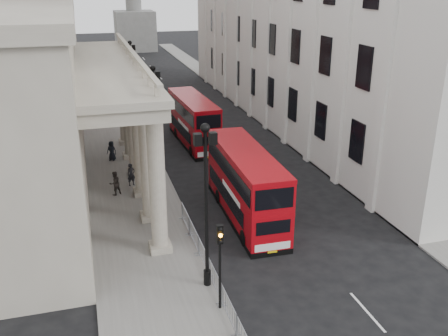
{
  "coord_description": "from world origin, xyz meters",
  "views": [
    {
      "loc": [
        -5.59,
        -16.57,
        14.42
      ],
      "look_at": [
        2.61,
        12.23,
        2.97
      ],
      "focal_mm": 40.0,
      "sensor_mm": 36.0,
      "label": 1
    }
  ],
  "objects_px": {
    "lamp_post_north": "(132,75)",
    "bus_near": "(246,183)",
    "pedestrian_b": "(115,183)",
    "pedestrian_c": "(112,151)",
    "lamp_post_mid": "(155,113)",
    "pedestrian_a": "(131,175)",
    "lamp_post_south": "(206,196)",
    "traffic_light": "(220,252)",
    "bus_far": "(193,120)"
  },
  "relations": [
    {
      "from": "lamp_post_south",
      "to": "traffic_light",
      "type": "bearing_deg",
      "value": -87.16
    },
    {
      "from": "lamp_post_mid",
      "to": "pedestrian_b",
      "type": "bearing_deg",
      "value": -134.77
    },
    {
      "from": "lamp_post_south",
      "to": "pedestrian_a",
      "type": "xyz_separation_m",
      "value": [
        -2.25,
        13.82,
        -3.95
      ]
    },
    {
      "from": "bus_near",
      "to": "pedestrian_a",
      "type": "relative_size",
      "value": 6.15
    },
    {
      "from": "pedestrian_b",
      "to": "bus_far",
      "type": "bearing_deg",
      "value": -157.0
    },
    {
      "from": "pedestrian_b",
      "to": "pedestrian_a",
      "type": "bearing_deg",
      "value": -162.16
    },
    {
      "from": "traffic_light",
      "to": "bus_near",
      "type": "relative_size",
      "value": 0.41
    },
    {
      "from": "lamp_post_north",
      "to": "pedestrian_b",
      "type": "height_order",
      "value": "lamp_post_north"
    },
    {
      "from": "traffic_light",
      "to": "bus_far",
      "type": "xyz_separation_m",
      "value": [
        4.29,
        24.68,
        -0.86
      ]
    },
    {
      "from": "lamp_post_north",
      "to": "bus_near",
      "type": "xyz_separation_m",
      "value": [
        4.25,
        -25.11,
        -2.58
      ]
    },
    {
      "from": "bus_far",
      "to": "pedestrian_c",
      "type": "height_order",
      "value": "bus_far"
    },
    {
      "from": "pedestrian_a",
      "to": "bus_far",
      "type": "bearing_deg",
      "value": 33.55
    },
    {
      "from": "bus_near",
      "to": "pedestrian_a",
      "type": "xyz_separation_m",
      "value": [
        -6.5,
        6.93,
        -1.37
      ]
    },
    {
      "from": "bus_far",
      "to": "pedestrian_c",
      "type": "bearing_deg",
      "value": -161.47
    },
    {
      "from": "bus_near",
      "to": "traffic_light",
      "type": "bearing_deg",
      "value": -113.7
    },
    {
      "from": "lamp_post_south",
      "to": "bus_far",
      "type": "relative_size",
      "value": 0.83
    },
    {
      "from": "pedestrian_a",
      "to": "pedestrian_c",
      "type": "xyz_separation_m",
      "value": [
        -1.0,
        5.92,
        -0.02
      ]
    },
    {
      "from": "lamp_post_south",
      "to": "traffic_light",
      "type": "distance_m",
      "value": 2.71
    },
    {
      "from": "lamp_post_mid",
      "to": "bus_near",
      "type": "height_order",
      "value": "lamp_post_mid"
    },
    {
      "from": "pedestrian_b",
      "to": "pedestrian_c",
      "type": "xyz_separation_m",
      "value": [
        0.29,
        7.3,
        -0.04
      ]
    },
    {
      "from": "bus_near",
      "to": "pedestrian_b",
      "type": "relative_size",
      "value": 6.0
    },
    {
      "from": "lamp_post_south",
      "to": "pedestrian_a",
      "type": "bearing_deg",
      "value": 99.24
    },
    {
      "from": "lamp_post_south",
      "to": "pedestrian_b",
      "type": "xyz_separation_m",
      "value": [
        -3.54,
        12.44,
        -3.93
      ]
    },
    {
      "from": "lamp_post_mid",
      "to": "pedestrian_a",
      "type": "xyz_separation_m",
      "value": [
        -2.25,
        -2.18,
        -3.95
      ]
    },
    {
      "from": "lamp_post_south",
      "to": "bus_far",
      "type": "bearing_deg",
      "value": 79.03
    },
    {
      "from": "bus_near",
      "to": "pedestrian_a",
      "type": "bearing_deg",
      "value": 134.41
    },
    {
      "from": "lamp_post_mid",
      "to": "pedestrian_b",
      "type": "distance_m",
      "value": 6.37
    },
    {
      "from": "lamp_post_mid",
      "to": "traffic_light",
      "type": "xyz_separation_m",
      "value": [
        0.1,
        -18.02,
        -1.8
      ]
    },
    {
      "from": "lamp_post_north",
      "to": "traffic_light",
      "type": "bearing_deg",
      "value": -89.83
    },
    {
      "from": "lamp_post_mid",
      "to": "lamp_post_north",
      "type": "distance_m",
      "value": 16.0
    },
    {
      "from": "lamp_post_south",
      "to": "pedestrian_c",
      "type": "relative_size",
      "value": 5.02
    },
    {
      "from": "lamp_post_south",
      "to": "bus_near",
      "type": "height_order",
      "value": "lamp_post_south"
    },
    {
      "from": "lamp_post_south",
      "to": "lamp_post_mid",
      "type": "bearing_deg",
      "value": 90.0
    },
    {
      "from": "lamp_post_south",
      "to": "pedestrian_c",
      "type": "height_order",
      "value": "lamp_post_south"
    },
    {
      "from": "lamp_post_north",
      "to": "pedestrian_b",
      "type": "xyz_separation_m",
      "value": [
        -3.54,
        -19.56,
        -3.93
      ]
    },
    {
      "from": "bus_far",
      "to": "traffic_light",
      "type": "bearing_deg",
      "value": -102.26
    },
    {
      "from": "bus_near",
      "to": "pedestrian_b",
      "type": "height_order",
      "value": "bus_near"
    },
    {
      "from": "lamp_post_mid",
      "to": "lamp_post_north",
      "type": "relative_size",
      "value": 1.0
    },
    {
      "from": "lamp_post_mid",
      "to": "pedestrian_c",
      "type": "relative_size",
      "value": 5.02
    },
    {
      "from": "lamp_post_south",
      "to": "bus_far",
      "type": "distance_m",
      "value": 23.24
    },
    {
      "from": "lamp_post_north",
      "to": "bus_near",
      "type": "distance_m",
      "value": 25.6
    },
    {
      "from": "traffic_light",
      "to": "pedestrian_c",
      "type": "relative_size",
      "value": 2.59
    },
    {
      "from": "lamp_post_south",
      "to": "lamp_post_mid",
      "type": "relative_size",
      "value": 1.0
    },
    {
      "from": "lamp_post_mid",
      "to": "pedestrian_c",
      "type": "distance_m",
      "value": 6.34
    },
    {
      "from": "lamp_post_north",
      "to": "bus_far",
      "type": "distance_m",
      "value": 10.66
    },
    {
      "from": "pedestrian_a",
      "to": "bus_near",
      "type": "bearing_deg",
      "value": -66.41
    },
    {
      "from": "lamp_post_mid",
      "to": "bus_far",
      "type": "bearing_deg",
      "value": 56.59
    },
    {
      "from": "traffic_light",
      "to": "pedestrian_a",
      "type": "xyz_separation_m",
      "value": [
        -2.35,
        15.84,
        -2.14
      ]
    },
    {
      "from": "lamp_post_south",
      "to": "pedestrian_c",
      "type": "xyz_separation_m",
      "value": [
        -3.24,
        19.74,
        -3.96
      ]
    },
    {
      "from": "bus_far",
      "to": "lamp_post_mid",
      "type": "bearing_deg",
      "value": -125.81
    }
  ]
}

